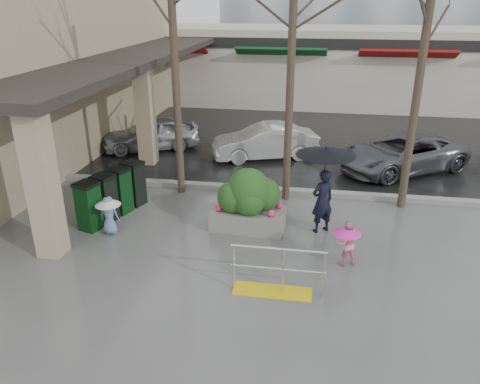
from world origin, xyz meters
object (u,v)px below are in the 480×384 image
(tree_west, at_px, (172,15))
(child_pink, at_px, (346,240))
(tree_mideast, at_px, (427,27))
(car_b, at_px, (265,142))
(planter, at_px, (249,200))
(car_c, at_px, (402,153))
(handrail, at_px, (276,276))
(news_boxes, at_px, (113,194))
(child_blue, at_px, (109,211))
(woman, at_px, (324,177))
(tree_midwest, at_px, (293,10))
(car_a, at_px, (150,134))

(tree_west, xyz_separation_m, child_pink, (4.78, -3.45, -4.48))
(tree_mideast, xyz_separation_m, car_b, (-4.36, 3.64, -4.23))
(planter, height_order, car_c, planter)
(handrail, distance_m, news_boxes, 5.50)
(tree_mideast, xyz_separation_m, child_blue, (-7.50, -2.93, -4.24))
(tree_west, bearing_deg, woman, -24.44)
(handrail, bearing_deg, tree_west, 124.99)
(tree_midwest, relative_size, car_a, 1.89)
(tree_west, height_order, car_c, tree_west)
(woman, relative_size, car_a, 0.61)
(child_pink, height_order, child_blue, child_pink)
(handrail, xyz_separation_m, tree_mideast, (3.14, 4.80, 4.48))
(child_blue, xyz_separation_m, car_b, (3.14, 6.57, 0.01))
(car_b, distance_m, car_c, 4.78)
(handrail, bearing_deg, child_pink, 43.42)
(handrail, relative_size, child_blue, 1.88)
(tree_west, bearing_deg, car_a, 120.80)
(woman, bearing_deg, car_a, -75.17)
(woman, distance_m, news_boxes, 5.63)
(woman, relative_size, planter, 1.18)
(tree_mideast, relative_size, car_b, 1.70)
(car_a, bearing_deg, tree_west, 4.93)
(news_boxes, distance_m, car_b, 6.58)
(tree_west, xyz_separation_m, planter, (2.40, -2.06, -4.31))
(tree_midwest, xyz_separation_m, child_pink, (1.58, -3.45, -4.63))
(tree_midwest, bearing_deg, car_a, 144.50)
(tree_midwest, distance_m, car_c, 6.64)
(handrail, distance_m, car_a, 10.48)
(tree_west, xyz_separation_m, tree_mideast, (6.50, 0.00, -0.22))
(woman, xyz_separation_m, planter, (-1.84, -0.13, -0.69))
(tree_west, distance_m, car_a, 6.42)
(car_c, bearing_deg, car_a, -128.25)
(tree_midwest, height_order, woman, tree_midwest)
(planter, bearing_deg, news_boxes, 178.24)
(planter, relative_size, car_a, 0.52)
(planter, distance_m, car_b, 5.71)
(tree_mideast, xyz_separation_m, child_pink, (-1.72, -3.45, -4.25))
(child_pink, bearing_deg, car_a, -64.50)
(tree_midwest, relative_size, woman, 3.09)
(handrail, distance_m, woman, 3.20)
(news_boxes, relative_size, car_a, 0.63)
(child_pink, height_order, news_boxes, news_boxes)
(news_boxes, height_order, car_c, news_boxes)
(tree_midwest, bearing_deg, planter, -111.32)
(child_blue, relative_size, car_c, 0.22)
(tree_mideast, bearing_deg, car_b, 140.08)
(planter, bearing_deg, car_c, 48.66)
(tree_west, xyz_separation_m, car_b, (2.14, 3.64, -4.45))
(car_b, bearing_deg, child_blue, -45.44)
(woman, bearing_deg, child_blue, -22.56)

